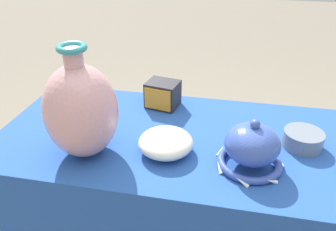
% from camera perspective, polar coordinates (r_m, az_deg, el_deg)
% --- Properties ---
extents(display_table, '(1.31, 0.59, 0.78)m').
position_cam_1_polar(display_table, '(1.13, 4.12, -8.11)').
color(display_table, '#38383D').
rests_on(display_table, ground_plane).
extents(vase_tall_bulbous, '(0.21, 0.21, 0.34)m').
position_cam_1_polar(vase_tall_bulbous, '(0.98, -14.90, 0.87)').
color(vase_tall_bulbous, '#D19399').
rests_on(vase_tall_bulbous, display_table).
extents(vase_dome_bell, '(0.20, 0.20, 0.16)m').
position_cam_1_polar(vase_dome_bell, '(0.96, 14.33, -5.52)').
color(vase_dome_bell, '#3851A8').
rests_on(vase_dome_bell, display_table).
extents(mosaic_tile_box, '(0.13, 0.12, 0.10)m').
position_cam_1_polar(mosaic_tile_box, '(1.26, -0.94, 3.72)').
color(mosaic_tile_box, '#232328').
rests_on(mosaic_tile_box, display_table).
extents(pot_squat_slate, '(0.12, 0.12, 0.05)m').
position_cam_1_polar(pot_squat_slate, '(1.11, 22.42, -3.84)').
color(pot_squat_slate, slate).
rests_on(pot_squat_slate, display_table).
extents(bowl_shallow_porcelain, '(0.13, 0.13, 0.05)m').
position_cam_1_polar(bowl_shallow_porcelain, '(1.32, -12.59, 3.23)').
color(bowl_shallow_porcelain, white).
rests_on(bowl_shallow_porcelain, display_table).
extents(bowl_shallow_ivory, '(0.17, 0.17, 0.07)m').
position_cam_1_polar(bowl_shallow_ivory, '(1.00, -0.40, -4.71)').
color(bowl_shallow_ivory, white).
rests_on(bowl_shallow_ivory, display_table).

